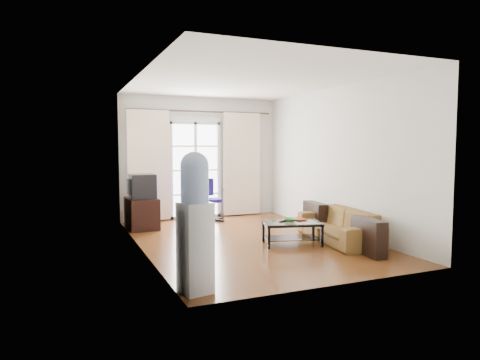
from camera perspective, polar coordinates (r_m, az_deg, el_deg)
name	(u,v)px	position (r m, az deg, el deg)	size (l,w,h in m)	color
floor	(247,240)	(7.43, 1.00, -7.99)	(5.20, 5.20, 0.00)	brown
ceiling	(248,81)	(7.34, 1.03, 13.07)	(5.20, 5.20, 0.00)	white
wall_back	(201,158)	(9.69, -5.22, 2.97)	(3.60, 0.02, 2.70)	silver
wall_front	(340,169)	(4.99, 13.17, 1.43)	(3.60, 0.02, 2.70)	silver
wall_left	(140,163)	(6.74, -13.14, 2.20)	(0.02, 5.20, 2.70)	silver
wall_right	(336,160)	(8.15, 12.67, 2.59)	(0.02, 5.20, 2.70)	silver
french_door	(195,170)	(9.61, -5.96, 1.31)	(1.16, 0.06, 2.15)	white
curtain_rod	(202,111)	(9.62, -5.08, 9.09)	(0.04, 0.04, 3.30)	#4C3F2D
curtain_left	(149,166)	(9.29, -12.07, 1.89)	(0.90, 0.07, 2.35)	#FFECCD
curtain_right	(242,164)	(9.92, 0.24, 2.15)	(0.90, 0.07, 2.35)	#FFECCD
radiator	(235,201)	(9.95, -0.61, -2.87)	(0.64, 0.12, 0.64)	gray
sofa	(338,225)	(7.49, 12.99, -5.87)	(0.99, 1.95, 0.55)	brown
coffee_table	(292,230)	(7.08, 6.95, -6.64)	(1.03, 0.75, 0.38)	silver
bowl	(290,220)	(7.12, 6.66, -5.28)	(0.25, 0.25, 0.05)	green
book	(294,220)	(7.22, 7.22, -5.25)	(0.23, 0.28, 0.02)	#A72214
remote	(283,221)	(7.06, 5.69, -5.48)	(0.16, 0.04, 0.02)	black
tv_stand	(142,213)	(8.62, -13.00, -4.33)	(0.55, 0.82, 0.60)	black
crt_tv	(141,186)	(8.52, -13.02, -0.82)	(0.52, 0.51, 0.47)	black
task_chair	(211,208)	(9.27, -3.89, -3.81)	(0.77, 0.77, 0.91)	black
water_cooler	(195,220)	(4.69, -6.02, -5.26)	(0.37, 0.37, 1.55)	silver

